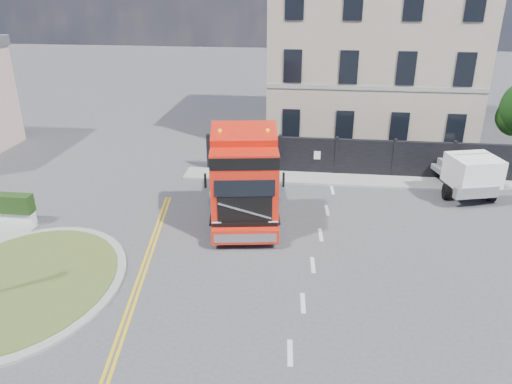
# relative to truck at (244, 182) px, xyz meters

# --- Properties ---
(ground) EXTENTS (120.00, 120.00, 0.00)m
(ground) POSITION_rel_truck_xyz_m (0.05, -2.81, -1.89)
(ground) COLOR #424244
(ground) RESTS_ON ground
(traffic_island) EXTENTS (6.80, 6.80, 0.17)m
(traffic_island) POSITION_rel_truck_xyz_m (-6.95, -5.81, -1.81)
(traffic_island) COLOR gray
(traffic_island) RESTS_ON ground
(hoarding_fence) EXTENTS (18.80, 0.25, 2.00)m
(hoarding_fence) POSITION_rel_truck_xyz_m (6.61, 6.19, -0.89)
(hoarding_fence) COLOR black
(hoarding_fence) RESTS_ON ground
(georgian_building) EXTENTS (12.30, 10.30, 12.80)m
(georgian_building) POSITION_rel_truck_xyz_m (6.05, 13.69, 3.88)
(georgian_building) COLOR #B0A28C
(georgian_building) RESTS_ON ground
(pavement_far) EXTENTS (20.00, 1.60, 0.12)m
(pavement_far) POSITION_rel_truck_xyz_m (6.05, 5.29, -1.83)
(pavement_far) COLOR gray
(pavement_far) RESTS_ON ground
(truck) EXTENTS (3.63, 7.34, 4.21)m
(truck) POSITION_rel_truck_xyz_m (0.00, 0.00, 0.00)
(truck) COLOR black
(truck) RESTS_ON ground
(flatbed_pickup) EXTENTS (3.40, 5.65, 2.18)m
(flatbed_pickup) POSITION_rel_truck_xyz_m (10.29, 4.19, -0.72)
(flatbed_pickup) COLOR slate
(flatbed_pickup) RESTS_ON ground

